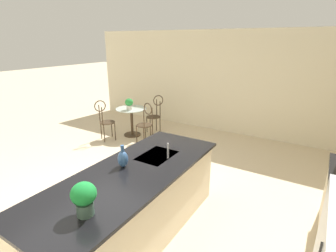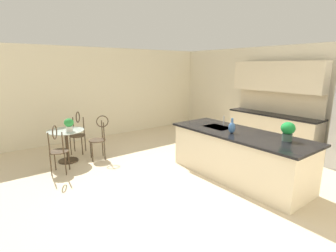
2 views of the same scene
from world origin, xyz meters
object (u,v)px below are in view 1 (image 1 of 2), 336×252
at_px(potted_plant_counter_far, 84,197).
at_px(bistro_table, 132,119).
at_px(chair_by_island, 146,121).
at_px(chair_near_window, 155,113).
at_px(vase_on_counter, 123,159).
at_px(potted_plant_on_table, 129,103).
at_px(chair_toward_desk, 105,118).

bearing_deg(potted_plant_counter_far, bistro_table, -145.51).
xyz_separation_m(chair_by_island, potted_plant_counter_far, (3.48, 1.92, 0.53)).
xyz_separation_m(bistro_table, chair_near_window, (-0.49, 0.42, 0.13)).
bearing_deg(chair_near_window, vase_on_counter, 28.60).
height_order(potted_plant_on_table, vase_on_counter, vase_on_counter).
height_order(bistro_table, potted_plant_on_table, potted_plant_on_table).
xyz_separation_m(chair_toward_desk, potted_plant_on_table, (-0.49, 0.39, 0.33)).
bearing_deg(potted_plant_counter_far, chair_by_island, -151.20).
height_order(bistro_table, chair_near_window, chair_near_window).
xyz_separation_m(chair_near_window, chair_toward_desk, (1.11, -0.77, 0.00)).
bearing_deg(chair_toward_desk, chair_near_window, 145.36).
height_order(chair_near_window, potted_plant_on_table, chair_near_window).
bearing_deg(chair_by_island, chair_toward_desk, -71.38).
xyz_separation_m(potted_plant_counter_far, vase_on_counter, (-0.90, -0.34, -0.08)).
bearing_deg(potted_plant_on_table, potted_plant_counter_far, 34.93).
distance_m(chair_near_window, chair_by_island, 0.81).
height_order(chair_near_window, potted_plant_counter_far, potted_plant_counter_far).
height_order(potted_plant_on_table, potted_plant_counter_far, potted_plant_counter_far).
bearing_deg(chair_near_window, bistro_table, -40.72).
height_order(chair_toward_desk, potted_plant_counter_far, potted_plant_counter_far).
relative_size(chair_near_window, chair_toward_desk, 1.00).
bearing_deg(chair_by_island, bistro_table, -112.60).
relative_size(chair_near_window, vase_on_counter, 3.62).
distance_m(chair_near_window, potted_plant_on_table, 0.79).
relative_size(chair_toward_desk, vase_on_counter, 3.62).
distance_m(chair_by_island, potted_plant_counter_far, 4.01).
relative_size(chair_near_window, potted_plant_on_table, 3.58).
relative_size(chair_by_island, potted_plant_counter_far, 3.21).
bearing_deg(potted_plant_on_table, vase_on_counter, 38.81).
xyz_separation_m(potted_plant_on_table, potted_plant_counter_far, (3.63, 2.54, 0.20)).
height_order(chair_by_island, potted_plant_on_table, chair_by_island).
relative_size(chair_near_window, potted_plant_counter_far, 3.21).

